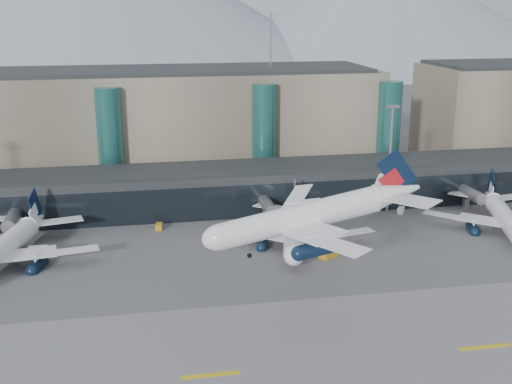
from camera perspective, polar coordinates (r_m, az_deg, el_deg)
The scene contains 16 objects.
ground at distance 105.94m, azimuth 5.95°, elevation -10.58°, with size 900.00×900.00×0.00m, color #515154.
runway_strip at distance 93.46m, azimuth 8.62°, elevation -14.61°, with size 400.00×40.00×0.04m, color slate.
runway_markings at distance 93.45m, azimuth 8.62°, elevation -14.59°, with size 128.00×1.00×0.02m.
concourse at distance 156.65m, azimuth 0.07°, elevation 0.46°, with size 170.00×27.00×10.00m.
terminal_main at distance 183.26m, azimuth -9.57°, elevation 5.93°, with size 130.00×30.00×31.00m.
teal_towers at distance 168.30m, azimuth -6.00°, elevation 4.65°, with size 116.40×19.40×46.00m.
mountain_ridge at distance 472.41m, azimuth -5.47°, elevation 16.00°, with size 910.00×400.00×110.00m.
lightmast_mid at distance 153.64m, azimuth 11.84°, elevation 3.43°, with size 3.00×1.20×25.60m.
hero_jet at distance 92.66m, azimuth 5.77°, elevation -1.35°, with size 33.04×34.07×10.97m.
jet_parked_left at distance 132.73m, azimuth -21.18°, elevation -3.82°, with size 36.35×37.81×12.14m.
jet_parked_mid at distance 133.87m, azimuth 3.42°, elevation -2.67°, with size 34.20×35.32×11.35m.
jet_parked_right at distance 152.03m, azimuth 21.06°, elevation -1.39°, with size 34.38×36.18×11.62m.
veh_a at distance 133.91m, azimuth -18.83°, elevation -5.04°, with size 3.58×2.01×2.01m, color silver.
veh_b at distance 143.40m, azimuth -8.62°, elevation -3.06°, with size 2.29×1.41×1.32m, color #BF8616.
veh_d at distance 156.47m, azimuth 12.76°, elevation -1.61°, with size 2.48×1.33×1.41m, color silver.
veh_h at distance 127.32m, azimuth 6.48°, elevation -5.31°, with size 3.85×2.02×2.13m, color #BF8616.
Camera 1 is at (-27.86, -90.37, 47.76)m, focal length 45.00 mm.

